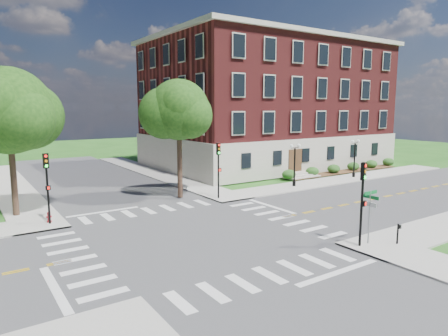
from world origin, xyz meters
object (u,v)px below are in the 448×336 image
push_button_post (398,233)px  twin_lamp_east (355,156)px  traffic_signal_ne (218,163)px  traffic_signal_nw (47,179)px  twin_lamp_west (295,162)px  traffic_signal_se (363,193)px  fire_hydrant (49,217)px  street_sign_pole (370,207)px

push_button_post → twin_lamp_east: bearing=44.4°
traffic_signal_ne → push_button_post: bearing=-82.1°
traffic_signal_nw → push_button_post: traffic_signal_nw is taller
traffic_signal_ne → twin_lamp_east: 18.54m
push_button_post → twin_lamp_west: bearing=66.1°
traffic_signal_se → fire_hydrant: 20.49m
twin_lamp_west → fire_hydrant: bearing=179.9°
fire_hydrant → traffic_signal_se: bearing=-47.2°
traffic_signal_nw → street_sign_pole: (14.56, -14.53, -0.88)m
traffic_signal_ne → traffic_signal_se: bearing=-89.5°
twin_lamp_west → fire_hydrant: (-22.88, 0.04, -2.06)m
traffic_signal_se → push_button_post: 3.31m
traffic_signal_se → push_button_post: traffic_signal_se is taller
traffic_signal_ne → twin_lamp_west: traffic_signal_ne is taller
push_button_post → traffic_signal_se: bearing=153.5°
twin_lamp_west → twin_lamp_east: (9.31, 0.12, 0.00)m
traffic_signal_se → twin_lamp_east: size_ratio=1.13×
twin_lamp_west → push_button_post: 17.46m
traffic_signal_se → traffic_signal_nw: bearing=133.6°
traffic_signal_ne → twin_lamp_east: (18.52, 0.40, -0.66)m
twin_lamp_west → twin_lamp_east: 9.32m
twin_lamp_west → street_sign_pole: bearing=-119.3°
traffic_signal_se → traffic_signal_ne: 14.59m
traffic_signal_nw → twin_lamp_east: traffic_signal_nw is taller
traffic_signal_ne → street_sign_pole: size_ratio=1.55×
twin_lamp_west → fire_hydrant: twin_lamp_west is taller
traffic_signal_se → twin_lamp_west: size_ratio=1.13×
traffic_signal_nw → fire_hydrant: 2.75m
traffic_signal_ne → twin_lamp_east: size_ratio=1.13×
twin_lamp_east → twin_lamp_west: bearing=-179.2°
street_sign_pole → fire_hydrant: 20.90m
traffic_signal_ne → fire_hydrant: size_ratio=6.40×
twin_lamp_west → traffic_signal_se: bearing=-121.4°
traffic_signal_se → push_button_post: bearing=-26.5°
twin_lamp_east → traffic_signal_se: bearing=-140.8°
twin_lamp_west → push_button_post: size_ratio=3.53×
twin_lamp_west → push_button_post: bearing=-113.9°
fire_hydrant → push_button_post: bearing=-45.1°
traffic_signal_ne → traffic_signal_nw: size_ratio=1.00×
traffic_signal_se → push_button_post: size_ratio=4.00×
traffic_signal_se → street_sign_pole: 1.15m
traffic_signal_nw → twin_lamp_west: traffic_signal_nw is taller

